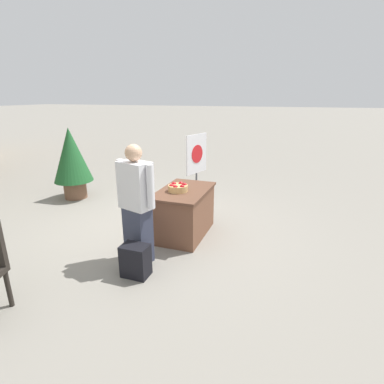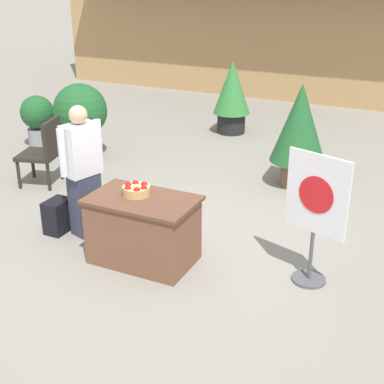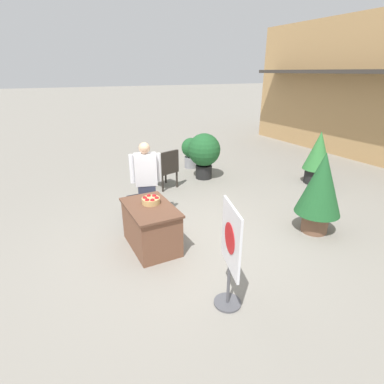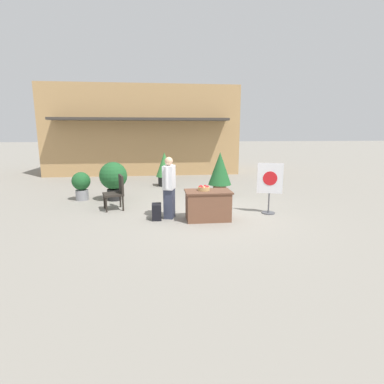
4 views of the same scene
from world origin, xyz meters
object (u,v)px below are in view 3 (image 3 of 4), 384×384
object	(u,v)px
potted_plant_far_left	(204,152)
potted_plant_near_left	(318,155)
person_visitor	(146,182)
backpack	(137,205)
display_table	(151,227)
patio_chair	(166,168)
poster_board	(230,252)
apple_basket	(151,200)
potted_plant_far_right	(321,188)
potted_plant_near_right	(191,151)

from	to	relation	value
potted_plant_far_left	potted_plant_near_left	bearing A→B (deg)	54.89
person_visitor	backpack	distance (m)	0.71
display_table	patio_chair	bearing A→B (deg)	151.74
person_visitor	potted_plant_far_left	bearing A→B (deg)	143.49
person_visitor	poster_board	xyz separation A→B (m)	(2.77, 0.10, -0.02)
display_table	person_visitor	distance (m)	1.12
poster_board	potted_plant_far_left	size ratio (longest dim) A/B	1.11
patio_chair	person_visitor	bearing A→B (deg)	129.21
display_table	apple_basket	world-z (taller)	apple_basket
patio_chair	potted_plant_near_left	bearing A→B (deg)	-127.53
potted_plant_far_right	potted_plant_near_left	bearing A→B (deg)	131.82
potted_plant_near_left	display_table	bearing A→B (deg)	-79.00
display_table	person_visitor	world-z (taller)	person_visitor
potted_plant_near_right	potted_plant_far_left	bearing A→B (deg)	-7.70
potted_plant_far_left	person_visitor	bearing A→B (deg)	-52.74
potted_plant_near_right	potted_plant_far_right	xyz separation A→B (m)	(4.74, 0.21, 0.35)
potted_plant_far_right	person_visitor	bearing A→B (deg)	-125.72
display_table	potted_plant_near_left	distance (m)	5.19
display_table	potted_plant_far_right	distance (m)	3.12
potted_plant_near_right	backpack	bearing A→B (deg)	-46.06
potted_plant_near_right	potted_plant_near_left	size ratio (longest dim) A/B	0.67
display_table	poster_board	size ratio (longest dim) A/B	0.84
person_visitor	potted_plant_near_left	distance (m)	4.79
potted_plant_near_right	poster_board	bearing A→B (deg)	-22.71
backpack	poster_board	size ratio (longest dim) A/B	0.30
potted_plant_near_right	potted_plant_near_left	world-z (taller)	potted_plant_near_left
person_visitor	potted_plant_near_right	bearing A→B (deg)	155.36
apple_basket	potted_plant_far_right	distance (m)	3.06
display_table	backpack	distance (m)	1.35
poster_board	patio_chair	bearing A→B (deg)	-84.90
potted_plant_far_right	potted_plant_near_left	distance (m)	2.87
backpack	potted_plant_far_left	world-z (taller)	potted_plant_far_left
display_table	potted_plant_far_right	size ratio (longest dim) A/B	0.76
poster_board	potted_plant_far_right	size ratio (longest dim) A/B	0.91
display_table	apple_basket	size ratio (longest dim) A/B	3.87
display_table	potted_plant_near_right	bearing A→B (deg)	144.37
apple_basket	poster_board	distance (m)	1.92
display_table	patio_chair	distance (m)	2.82
apple_basket	poster_board	world-z (taller)	poster_board
backpack	poster_board	world-z (taller)	poster_board
backpack	display_table	bearing A→B (deg)	-6.53
potted_plant_far_right	patio_chair	bearing A→B (deg)	-154.69
backpack	poster_board	xyz separation A→B (m)	(3.11, 0.24, 0.59)
potted_plant_far_right	potted_plant_far_left	bearing A→B (deg)	-174.45
patio_chair	potted_plant_far_left	xyz separation A→B (m)	(-0.26, 1.25, 0.20)
display_table	backpack	size ratio (longest dim) A/B	2.81
patio_chair	poster_board	bearing A→B (deg)	151.75
display_table	backpack	bearing A→B (deg)	173.47
poster_board	potted_plant_near_right	distance (m)	6.08
potted_plant_far_left	apple_basket	bearing A→B (deg)	-43.85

